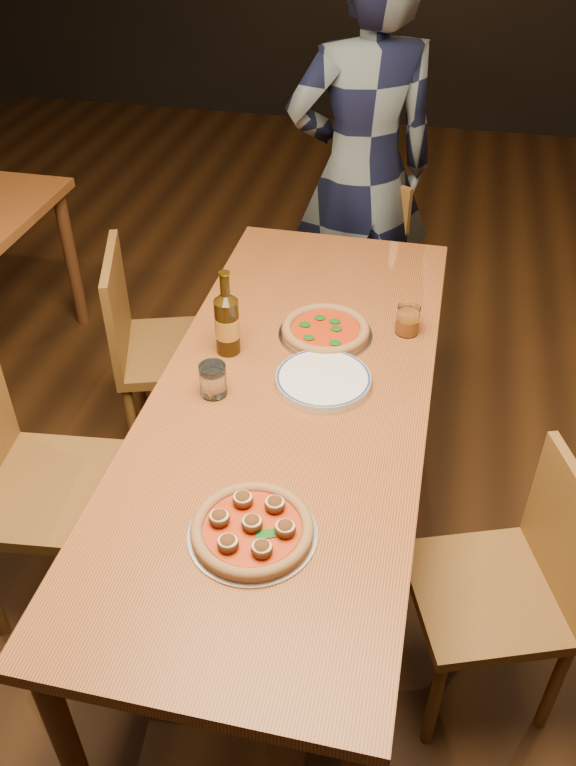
% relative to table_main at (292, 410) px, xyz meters
% --- Properties ---
extents(ground, '(9.00, 9.00, 0.00)m').
position_rel_table_main_xyz_m(ground, '(0.00, 0.00, -0.68)').
color(ground, black).
extents(table_main, '(0.80, 2.00, 0.75)m').
position_rel_table_main_xyz_m(table_main, '(0.00, 0.00, 0.00)').
color(table_main, maroon).
rests_on(table_main, ground).
extents(chair_main_nw, '(0.49, 0.49, 0.96)m').
position_rel_table_main_xyz_m(chair_main_nw, '(-0.67, -0.28, -0.20)').
color(chair_main_nw, brown).
rests_on(chair_main_nw, ground).
extents(chair_main_sw, '(0.53, 0.53, 0.90)m').
position_rel_table_main_xyz_m(chair_main_sw, '(-0.57, 0.52, -0.23)').
color(chair_main_sw, brown).
rests_on(chair_main_sw, ground).
extents(chair_main_e, '(0.51, 0.51, 0.85)m').
position_rel_table_main_xyz_m(chair_main_e, '(0.62, -0.34, -0.25)').
color(chair_main_e, brown).
rests_on(chair_main_e, ground).
extents(chair_end, '(0.54, 0.54, 0.88)m').
position_rel_table_main_xyz_m(chair_end, '(-0.03, 1.20, -0.24)').
color(chair_end, brown).
rests_on(chair_end, ground).
extents(pizza_meatball, '(0.31, 0.31, 0.06)m').
position_rel_table_main_xyz_m(pizza_meatball, '(0.02, -0.55, 0.09)').
color(pizza_meatball, '#B7B7BF').
rests_on(pizza_meatball, table_main).
extents(pizza_margherita, '(0.30, 0.30, 0.04)m').
position_rel_table_main_xyz_m(pizza_margherita, '(0.05, 0.31, 0.09)').
color(pizza_margherita, '#B7B7BF').
rests_on(pizza_margherita, table_main).
extents(plate_stack, '(0.28, 0.28, 0.03)m').
position_rel_table_main_xyz_m(plate_stack, '(0.08, 0.05, 0.09)').
color(plate_stack, white).
rests_on(plate_stack, table_main).
extents(beer_bottle, '(0.08, 0.08, 0.28)m').
position_rel_table_main_xyz_m(beer_bottle, '(-0.24, 0.16, 0.17)').
color(beer_bottle, black).
rests_on(beer_bottle, table_main).
extents(water_glass, '(0.08, 0.08, 0.10)m').
position_rel_table_main_xyz_m(water_glass, '(-0.22, -0.06, 0.12)').
color(water_glass, white).
rests_on(water_glass, table_main).
extents(amber_glass, '(0.08, 0.08, 0.10)m').
position_rel_table_main_xyz_m(amber_glass, '(0.30, 0.38, 0.12)').
color(amber_glass, '#AC5613').
rests_on(amber_glass, table_main).
extents(diner, '(0.76, 0.65, 1.77)m').
position_rel_table_main_xyz_m(diner, '(0.01, 1.31, 0.21)').
color(diner, black).
rests_on(diner, ground).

